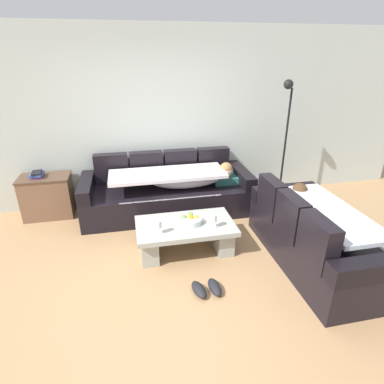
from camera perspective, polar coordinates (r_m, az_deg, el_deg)
ground_plane at (r=3.62m, az=-3.76°, el=-15.37°), size 14.00×14.00×0.00m
back_wall at (r=5.03m, az=-7.92°, el=12.96°), size 9.00×0.10×2.70m
couch_along_wall at (r=4.86m, az=-3.98°, el=0.07°), size 2.54×0.92×0.88m
couch_near_window at (r=3.97m, az=21.57°, el=-7.47°), size 0.92×1.90×0.88m
coffee_table at (r=3.93m, az=-1.21°, el=-7.60°), size 1.20×0.68×0.38m
fruit_bowl at (r=3.86m, az=-0.24°, el=-5.01°), size 0.28×0.28×0.10m
wine_glass_near_left at (r=3.62m, az=-6.10°, el=-5.94°), size 0.07×0.07×0.17m
wine_glass_near_right at (r=3.74m, az=4.02°, el=-4.85°), size 0.07×0.07×0.17m
open_magazine at (r=3.99m, az=2.09°, el=-4.58°), size 0.28×0.21×0.01m
side_cabinet at (r=5.18m, az=-24.78°, el=-0.73°), size 0.72×0.44×0.64m
book_stack_on_cabinet at (r=5.07m, az=-26.38°, el=2.88°), size 0.18×0.24×0.08m
floor_lamp at (r=5.18m, az=16.49°, el=9.87°), size 0.33×0.31×1.95m
pair_of_shoes at (r=3.43m, az=2.72°, el=-17.11°), size 0.33×0.29×0.09m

